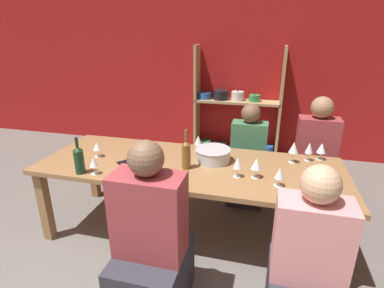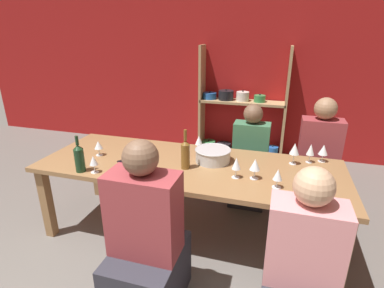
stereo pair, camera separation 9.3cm
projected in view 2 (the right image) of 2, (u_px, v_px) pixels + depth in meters
wall_back_red at (222, 64)px, 4.51m from camera, size 8.80×0.06×2.70m
shelf_unit at (238, 119)px, 4.52m from camera, size 1.27×0.30×1.63m
dining_table at (189, 171)px, 2.65m from camera, size 2.63×0.95×0.72m
mixing_bowl at (213, 155)px, 2.65m from camera, size 0.32×0.32×0.12m
wine_bottle_green at (185, 154)px, 2.49m from camera, size 0.07×0.07×0.34m
wine_bottle_dark at (79, 158)px, 2.44m from camera, size 0.08×0.08×0.31m
wine_glass_white_a at (98, 145)px, 2.77m from camera, size 0.08×0.08×0.14m
wine_glass_white_b at (93, 161)px, 2.43m from camera, size 0.07×0.07×0.15m
wine_glass_white_c at (311, 150)px, 2.61m from camera, size 0.07×0.07×0.17m
wine_glass_red_a at (236, 164)px, 2.33m from camera, size 0.07×0.07×0.17m
wine_glass_red_b at (255, 165)px, 2.32m from camera, size 0.08×0.08×0.17m
wine_glass_red_c at (295, 149)px, 2.57m from camera, size 0.08×0.08×0.19m
wine_glass_white_d at (199, 141)px, 2.84m from camera, size 0.07×0.07×0.17m
wine_glass_red_d at (278, 175)px, 2.19m from camera, size 0.07×0.07×0.15m
wine_glass_red_e at (323, 150)px, 2.63m from camera, size 0.08×0.08×0.16m
cell_phone at (126, 161)px, 2.67m from camera, size 0.15×0.16×0.01m
person_near_a at (147, 250)px, 1.99m from camera, size 0.45×0.56×1.22m
person_far_a at (249, 167)px, 3.30m from camera, size 0.38×0.47×1.11m
person_near_b at (298, 285)px, 1.73m from camera, size 0.40×0.50×1.18m
person_far_b at (316, 169)px, 3.15m from camera, size 0.40×0.50×1.21m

